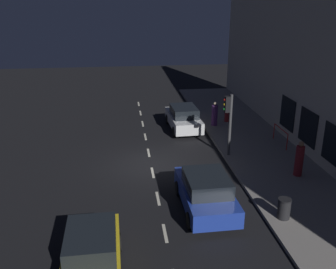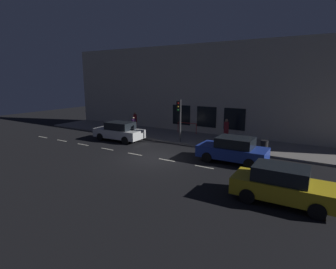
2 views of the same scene
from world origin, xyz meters
name	(u,v)px [view 2 (image 2 of 2)]	position (x,y,z in m)	size (l,w,h in m)	color
ground_plane	(154,158)	(0.00, 0.00, 0.00)	(60.00, 60.00, 0.00)	black
sidewalk	(195,139)	(6.25, 0.00, 0.07)	(4.50, 32.00, 0.15)	gray
building_facade	(209,90)	(8.80, 0.00, 4.08)	(0.65, 32.00, 8.18)	beige
lane_centre_line	(167,160)	(0.00, -1.00, 0.00)	(0.12, 27.20, 0.01)	beige
traffic_light	(179,114)	(4.17, 0.42, 2.43)	(0.50, 0.32, 3.38)	#424244
parked_car_0	(283,185)	(-2.51, -8.25, 0.79)	(1.89, 4.16, 1.58)	gold
parked_car_1	(119,131)	(2.60, 5.31, 0.79)	(2.00, 4.29, 1.58)	silver
parked_car_2	(233,150)	(1.86, -4.69, 0.79)	(2.05, 4.21, 1.58)	#1E389E
pedestrian_0	(226,130)	(6.91, -2.46, 0.95)	(0.56, 0.56, 1.75)	maroon
pedestrian_1	(134,126)	(4.73, 5.48, 0.87)	(0.51, 0.51, 1.58)	#5B2D70
pedestrian_2	(135,123)	(5.79, 6.15, 1.01)	(0.36, 0.36, 1.86)	maroon
trash_bin	(264,146)	(4.67, -5.98, 0.57)	(0.52, 0.52, 0.83)	black
red_railing	(187,126)	(7.69, 1.57, 0.86)	(0.05, 1.94, 0.97)	red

